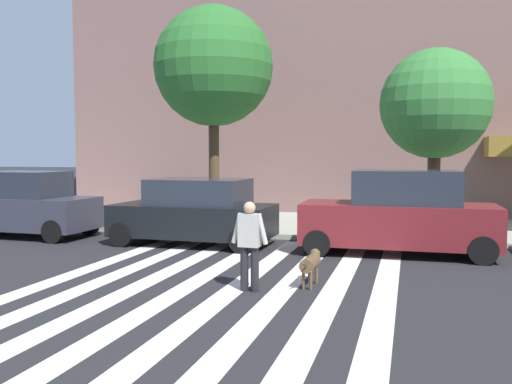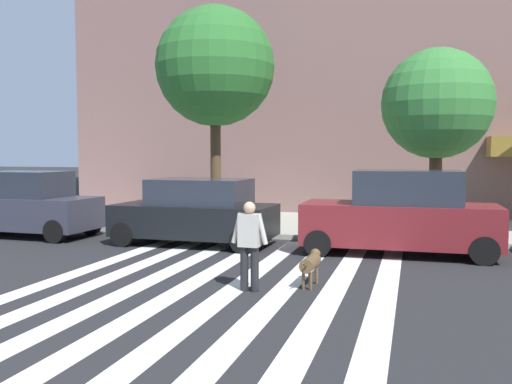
{
  "view_description": "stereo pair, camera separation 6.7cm",
  "coord_description": "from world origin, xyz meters",
  "px_view_note": "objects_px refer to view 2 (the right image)",
  "views": [
    {
      "loc": [
        4.02,
        -1.02,
        2.5
      ],
      "look_at": [
        1.29,
        8.61,
        1.8
      ],
      "focal_mm": 38.33,
      "sensor_mm": 36.0,
      "label": 1
    },
    {
      "loc": [
        4.08,
        -1.0,
        2.5
      ],
      "look_at": [
        1.29,
        8.61,
        1.8
      ],
      "focal_mm": 38.33,
      "sensor_mm": 36.0,
      "label": 2
    }
  ],
  "objects_px": {
    "parked_car_behind_first": "(196,212)",
    "pedestrian_dog_walker": "(249,241)",
    "street_tree_nearest": "(215,67)",
    "dog_on_leash": "(311,263)",
    "street_tree_middle": "(437,105)",
    "parked_car_third_in_line": "(401,215)",
    "parked_car_near_curb": "(23,205)"
  },
  "relations": [
    {
      "from": "parked_car_third_in_line",
      "to": "street_tree_middle",
      "type": "xyz_separation_m",
      "value": [
        0.88,
        2.64,
        2.91
      ]
    },
    {
      "from": "parked_car_behind_first",
      "to": "dog_on_leash",
      "type": "height_order",
      "value": "parked_car_behind_first"
    },
    {
      "from": "dog_on_leash",
      "to": "street_tree_nearest",
      "type": "bearing_deg",
      "value": 123.39
    },
    {
      "from": "parked_car_third_in_line",
      "to": "street_tree_nearest",
      "type": "bearing_deg",
      "value": 154.44
    },
    {
      "from": "parked_car_behind_first",
      "to": "pedestrian_dog_walker",
      "type": "distance_m",
      "value": 5.36
    },
    {
      "from": "parked_car_third_in_line",
      "to": "street_tree_middle",
      "type": "height_order",
      "value": "street_tree_middle"
    },
    {
      "from": "parked_car_behind_first",
      "to": "dog_on_leash",
      "type": "distance_m",
      "value": 5.48
    },
    {
      "from": "parked_car_near_curb",
      "to": "pedestrian_dog_walker",
      "type": "relative_size",
      "value": 2.87
    },
    {
      "from": "parked_car_near_curb",
      "to": "dog_on_leash",
      "type": "xyz_separation_m",
      "value": [
        9.58,
        -3.81,
        -0.49
      ]
    },
    {
      "from": "parked_car_behind_first",
      "to": "street_tree_nearest",
      "type": "height_order",
      "value": "street_tree_nearest"
    },
    {
      "from": "parked_car_near_curb",
      "to": "parked_car_third_in_line",
      "type": "relative_size",
      "value": 0.99
    },
    {
      "from": "parked_car_behind_first",
      "to": "pedestrian_dog_walker",
      "type": "bearing_deg",
      "value": -57.24
    },
    {
      "from": "street_tree_nearest",
      "to": "dog_on_leash",
      "type": "relative_size",
      "value": 6.28
    },
    {
      "from": "street_tree_nearest",
      "to": "street_tree_middle",
      "type": "relative_size",
      "value": 1.32
    },
    {
      "from": "parked_car_near_curb",
      "to": "dog_on_leash",
      "type": "distance_m",
      "value": 10.32
    },
    {
      "from": "parked_car_behind_first",
      "to": "dog_on_leash",
      "type": "relative_size",
      "value": 3.91
    },
    {
      "from": "parked_car_behind_first",
      "to": "pedestrian_dog_walker",
      "type": "height_order",
      "value": "parked_car_behind_first"
    },
    {
      "from": "parked_car_third_in_line",
      "to": "pedestrian_dog_walker",
      "type": "height_order",
      "value": "parked_car_third_in_line"
    },
    {
      "from": "parked_car_third_in_line",
      "to": "dog_on_leash",
      "type": "height_order",
      "value": "parked_car_third_in_line"
    },
    {
      "from": "parked_car_behind_first",
      "to": "street_tree_middle",
      "type": "relative_size",
      "value": 0.82
    },
    {
      "from": "parked_car_behind_first",
      "to": "pedestrian_dog_walker",
      "type": "xyz_separation_m",
      "value": [
        2.9,
        -4.51,
        0.03
      ]
    },
    {
      "from": "parked_car_third_in_line",
      "to": "parked_car_near_curb",
      "type": "bearing_deg",
      "value": -179.99
    },
    {
      "from": "pedestrian_dog_walker",
      "to": "dog_on_leash",
      "type": "bearing_deg",
      "value": 34.55
    },
    {
      "from": "parked_car_near_curb",
      "to": "parked_car_behind_first",
      "type": "height_order",
      "value": "parked_car_near_curb"
    },
    {
      "from": "parked_car_behind_first",
      "to": "street_tree_middle",
      "type": "xyz_separation_m",
      "value": [
        6.33,
        2.64,
        3.01
      ]
    },
    {
      "from": "parked_car_third_in_line",
      "to": "street_tree_nearest",
      "type": "xyz_separation_m",
      "value": [
        -5.94,
        2.84,
        4.29
      ]
    },
    {
      "from": "parked_car_third_in_line",
      "to": "dog_on_leash",
      "type": "relative_size",
      "value": 4.2
    },
    {
      "from": "parked_car_third_in_line",
      "to": "parked_car_behind_first",
      "type": "bearing_deg",
      "value": -179.98
    },
    {
      "from": "street_tree_nearest",
      "to": "street_tree_middle",
      "type": "distance_m",
      "value": 6.96
    },
    {
      "from": "street_tree_nearest",
      "to": "dog_on_leash",
      "type": "distance_m",
      "value": 9.32
    },
    {
      "from": "street_tree_middle",
      "to": "dog_on_leash",
      "type": "height_order",
      "value": "street_tree_middle"
    },
    {
      "from": "parked_car_near_curb",
      "to": "parked_car_third_in_line",
      "type": "xyz_separation_m",
      "value": [
        11.13,
        0.0,
        0.06
      ]
    }
  ]
}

